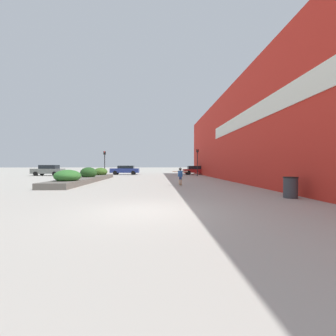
% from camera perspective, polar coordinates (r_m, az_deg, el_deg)
% --- Properties ---
extents(ground_plane, '(300.00, 300.00, 0.00)m').
position_cam_1_polar(ground_plane, '(7.72, -6.22, -10.79)').
color(ground_plane, '#ADA89E').
extents(building_wall_right, '(0.67, 42.69, 9.16)m').
position_cam_1_polar(building_wall_right, '(22.41, 16.49, 8.50)').
color(building_wall_right, red).
rests_on(building_wall_right, ground_plane).
extents(planter_box, '(2.03, 14.87, 1.34)m').
position_cam_1_polar(planter_box, '(22.41, -19.93, -2.15)').
color(planter_box, '#605B54').
rests_on(planter_box, ground_plane).
extents(skateboard, '(0.22, 0.59, 0.09)m').
position_cam_1_polar(skateboard, '(17.10, 3.13, -4.23)').
color(skateboard, olive).
rests_on(skateboard, ground_plane).
extents(skateboarder, '(1.18, 0.22, 1.26)m').
position_cam_1_polar(skateboarder, '(17.05, 3.13, -1.58)').
color(skateboarder, tan).
rests_on(skateboarder, skateboard).
extents(trash_bin, '(0.66, 0.66, 0.99)m').
position_cam_1_polar(trash_bin, '(12.04, 28.67, -4.34)').
color(trash_bin, '#38383D').
rests_on(trash_bin, ground_plane).
extents(car_leftmost, '(4.59, 2.03, 1.47)m').
position_cam_1_polar(car_leftmost, '(37.34, -10.83, -0.46)').
color(car_leftmost, navy).
rests_on(car_leftmost, ground_plane).
extents(car_center_left, '(3.81, 1.99, 1.62)m').
position_cam_1_polar(car_center_left, '(40.38, 21.12, -0.32)').
color(car_center_left, black).
rests_on(car_center_left, ground_plane).
extents(car_center_right, '(3.84, 2.04, 1.44)m').
position_cam_1_polar(car_center_right, '(36.67, 6.83, -0.50)').
color(car_center_right, maroon).
rests_on(car_center_right, ground_plane).
extents(car_rightmost, '(4.29, 2.03, 1.57)m').
position_cam_1_polar(car_rightmost, '(37.69, -28.10, -0.47)').
color(car_rightmost, slate).
rests_on(car_rightmost, ground_plane).
extents(traffic_light_left, '(0.28, 0.30, 3.43)m').
position_cam_1_polar(traffic_light_left, '(31.63, -15.80, 2.13)').
color(traffic_light_left, black).
rests_on(traffic_light_left, ground_plane).
extents(traffic_light_right, '(0.28, 0.30, 3.82)m').
position_cam_1_polar(traffic_light_right, '(32.07, 7.49, 2.55)').
color(traffic_light_right, black).
rests_on(traffic_light_right, ground_plane).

